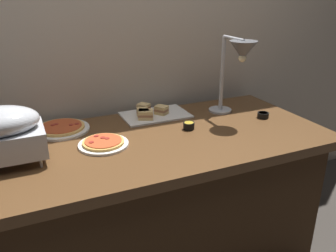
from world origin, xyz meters
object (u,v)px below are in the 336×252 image
(heat_lamp, at_px, (239,58))
(pizza_plate_front, at_px, (103,143))
(pizza_plate_center, at_px, (61,128))
(sauce_cup_near, at_px, (263,115))
(chafing_dish, at_px, (0,133))
(sauce_cup_far, at_px, (189,126))
(sandwich_platter, at_px, (152,113))

(heat_lamp, bearing_deg, pizza_plate_front, -176.24)
(pizza_plate_center, xyz_separation_m, sauce_cup_near, (1.11, -0.28, 0.00))
(chafing_dish, xyz_separation_m, heat_lamp, (1.22, 0.06, 0.21))
(pizza_plate_front, relative_size, sauce_cup_far, 3.98)
(heat_lamp, distance_m, pizza_plate_center, 1.03)
(chafing_dish, height_order, sauce_cup_far, chafing_dish)
(pizza_plate_front, relative_size, sauce_cup_near, 3.65)
(chafing_dish, bearing_deg, sandwich_platter, 20.22)
(pizza_plate_front, xyz_separation_m, sandwich_platter, (0.36, 0.28, 0.01))
(heat_lamp, distance_m, sandwich_platter, 0.59)
(heat_lamp, height_order, pizza_plate_front, heat_lamp)
(sandwich_platter, bearing_deg, heat_lamp, -28.83)
(pizza_plate_center, distance_m, sandwich_platter, 0.52)
(chafing_dish, distance_m, pizza_plate_front, 0.46)
(pizza_plate_center, height_order, sandwich_platter, sandwich_platter)
(pizza_plate_front, height_order, sauce_cup_far, sauce_cup_far)
(heat_lamp, xyz_separation_m, pizza_plate_front, (-0.79, -0.05, -0.34))
(sauce_cup_near, distance_m, sauce_cup_far, 0.48)
(chafing_dish, bearing_deg, pizza_plate_center, 46.33)
(chafing_dish, xyz_separation_m, pizza_plate_center, (0.28, 0.29, -0.13))
(chafing_dish, height_order, pizza_plate_front, chafing_dish)
(pizza_plate_front, bearing_deg, chafing_dish, -178.57)
(chafing_dish, xyz_separation_m, sauce_cup_near, (1.39, 0.01, -0.13))
(pizza_plate_center, bearing_deg, sauce_cup_near, -14.13)
(heat_lamp, relative_size, sauce_cup_near, 6.94)
(pizza_plate_center, xyz_separation_m, sauce_cup_far, (0.63, -0.26, 0.01))
(pizza_plate_front, bearing_deg, sauce_cup_near, 0.03)
(heat_lamp, xyz_separation_m, sauce_cup_near, (0.17, -0.05, -0.34))
(sandwich_platter, relative_size, sauce_cup_near, 5.87)
(pizza_plate_front, xyz_separation_m, sauce_cup_near, (0.95, 0.00, 0.00))
(chafing_dish, bearing_deg, heat_lamp, 2.93)
(sauce_cup_near, height_order, sauce_cup_far, sauce_cup_far)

